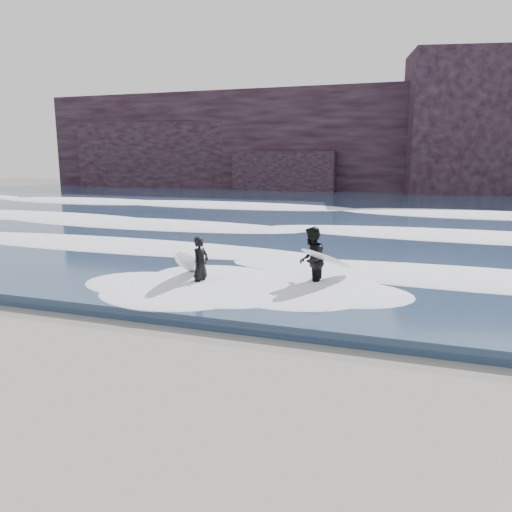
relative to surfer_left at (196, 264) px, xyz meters
name	(u,v)px	position (x,y,z in m)	size (l,w,h in m)	color
ground	(60,384)	(0.32, -5.67, -0.76)	(120.00, 120.00, 0.00)	brown
sea	(347,206)	(0.32, 23.33, -0.61)	(90.00, 52.00, 0.30)	navy
headland	(376,141)	(0.32, 40.33, 4.24)	(70.00, 9.00, 10.00)	black
foam_near	(250,255)	(0.32, 3.33, -0.36)	(60.00, 3.20, 0.20)	white
foam_mid	(302,227)	(0.32, 10.33, -0.34)	(60.00, 4.00, 0.24)	white
foam_far	(337,207)	(0.32, 19.33, -0.31)	(60.00, 4.80, 0.30)	white
surfer_left	(196,264)	(0.00, 0.00, 0.00)	(1.22, 2.12, 1.51)	black
surfer_right	(314,260)	(2.95, 0.94, 0.13)	(1.50, 2.29, 1.77)	black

